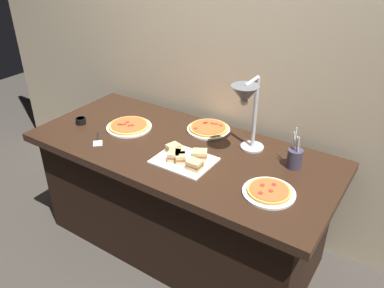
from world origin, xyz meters
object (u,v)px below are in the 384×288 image
Objects in this scene: pizza_plate_raised_stand at (269,192)px; sauce_cup_near at (81,121)px; heat_lamp at (246,101)px; sandwich_platter at (184,158)px; serving_spatula at (98,140)px; pizza_plate_front at (209,128)px; utensil_holder at (295,158)px; pizza_plate_center at (129,126)px.

pizza_plate_raised_stand is 1.38m from sauce_cup_near.
heat_lamp is 0.47m from sandwich_platter.
sandwich_platter is at bearing 177.91° from pizza_plate_raised_stand.
sandwich_platter is at bearing -138.68° from heat_lamp.
sauce_cup_near is (-0.85, 0.01, -0.00)m from sandwich_platter.
pizza_plate_raised_stand is at bearing 4.02° from serving_spatula.
pizza_plate_front is at bearing 152.09° from heat_lamp.
pizza_plate_front is at bearing 145.38° from pizza_plate_raised_stand.
utensil_holder is (0.63, -0.12, 0.05)m from pizza_plate_front.
heat_lamp is at bearing 10.93° from sauce_cup_near.
serving_spatula is at bearing -175.98° from pizza_plate_raised_stand.
serving_spatula is (-0.50, -0.50, -0.01)m from pizza_plate_front.
pizza_plate_raised_stand reaches higher than serving_spatula.
serving_spatula is at bearing -170.59° from sandwich_platter.
heat_lamp is 1.71× the size of pizza_plate_raised_stand.
pizza_plate_center is at bearing 165.40° from sandwich_platter.
pizza_plate_center and pizza_plate_raised_stand have the same top height.
sandwich_platter is at bearing -78.15° from pizza_plate_front.
sandwich_platter is (-0.53, 0.02, 0.01)m from pizza_plate_raised_stand.
utensil_holder reaches higher than pizza_plate_raised_stand.
pizza_plate_front is 0.95× the size of pizza_plate_center.
utensil_holder is at bearing 11.18° from sauce_cup_near.
utensil_holder is 1.59× the size of serving_spatula.
pizza_plate_front is 1.95× the size of serving_spatula.
pizza_plate_center is 0.24m from serving_spatula.
utensil_holder is at bearing 27.80° from sandwich_platter.
pizza_plate_front is 0.74m from pizza_plate_raised_stand.
pizza_plate_front is 1.05× the size of pizza_plate_raised_stand.
serving_spatula is at bearing -101.46° from pizza_plate_center.
serving_spatula is (-0.59, -0.10, -0.02)m from sandwich_platter.
pizza_plate_front is at bearing 169.30° from utensil_holder.
serving_spatula is at bearing -161.28° from utensil_holder.
serving_spatula is at bearing -22.04° from sauce_cup_near.
sandwich_platter is 0.61m from utensil_holder.
pizza_plate_front is 0.86m from sauce_cup_near.
heat_lamp is 6.70× the size of sauce_cup_near.
serving_spatula is (0.26, -0.11, -0.02)m from sauce_cup_near.
pizza_plate_center is 0.56m from sandwich_platter.
utensil_holder is at bearing 87.47° from pizza_plate_raised_stand.
heat_lamp is 0.41m from utensil_holder.
pizza_plate_raised_stand is at bearing -8.53° from pizza_plate_center.
pizza_plate_front is (-0.34, 0.18, -0.34)m from heat_lamp.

